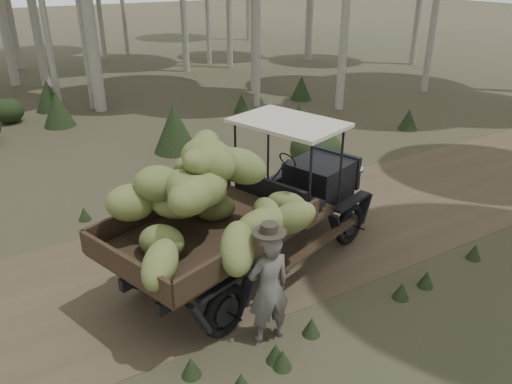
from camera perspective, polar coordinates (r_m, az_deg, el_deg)
ground at (r=9.06m, az=-8.37°, el=-8.74°), size 120.00×120.00×0.00m
dirt_track at (r=9.05m, az=-8.37°, el=-8.72°), size 70.00×4.00×0.01m
banana_truck at (r=7.82m, az=-3.58°, el=-0.31°), size 5.64×3.61×2.82m
farmer at (r=7.01m, az=1.46°, el=-10.78°), size 0.66×0.49×1.88m
undergrowth at (r=10.02m, az=-5.04°, el=-1.55°), size 21.00×24.00×1.37m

